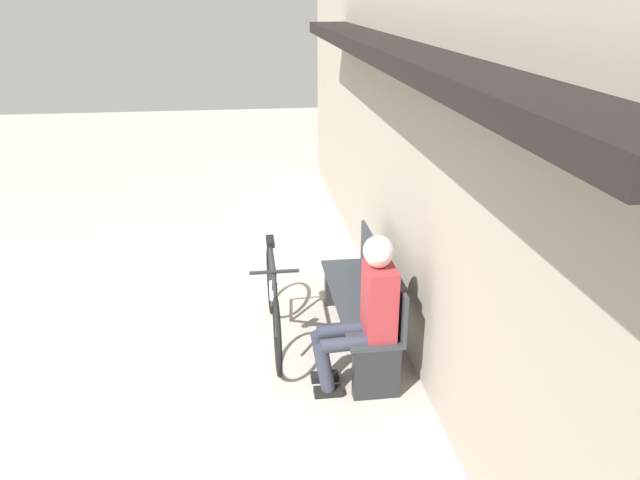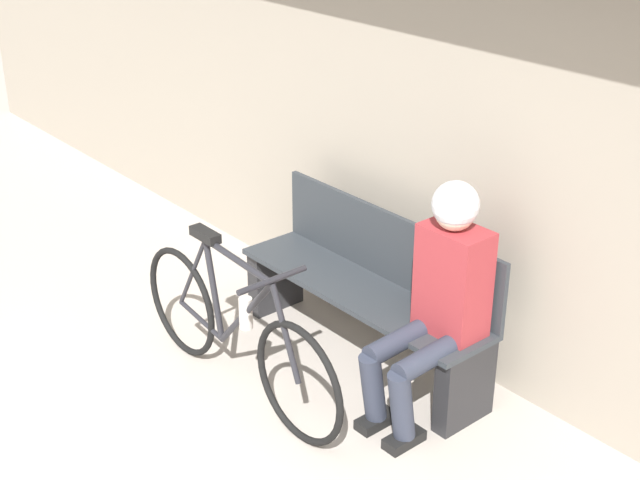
% 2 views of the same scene
% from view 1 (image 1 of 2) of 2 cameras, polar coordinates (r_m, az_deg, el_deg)
% --- Properties ---
extents(ground_plane, '(24.00, 24.00, 0.00)m').
position_cam_1_polar(ground_plane, '(5.67, -23.11, -10.99)').
color(ground_plane, '#ADA399').
extents(storefront_wall, '(12.00, 0.56, 3.20)m').
position_cam_1_polar(storefront_wall, '(4.95, 9.10, 7.04)').
color(storefront_wall, '#9E9384').
rests_on(storefront_wall, ground_plane).
extents(park_bench_near, '(1.65, 0.42, 0.85)m').
position_cam_1_polar(park_bench_near, '(5.42, 4.05, -5.72)').
color(park_bench_near, '#2D3338').
rests_on(park_bench_near, ground_plane).
extents(bicycle, '(1.70, 0.40, 0.87)m').
position_cam_1_polar(bicycle, '(5.51, -4.29, -5.65)').
color(bicycle, black).
rests_on(bicycle, ground_plane).
extents(person_seated, '(0.34, 0.62, 1.26)m').
position_cam_1_polar(person_seated, '(4.72, 4.32, -5.80)').
color(person_seated, '#2D3342').
rests_on(person_seated, ground_plane).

